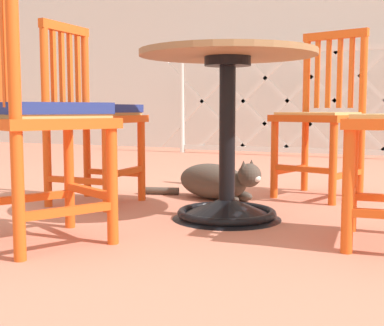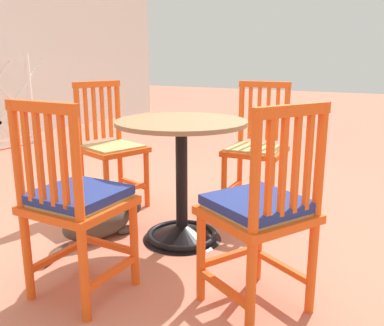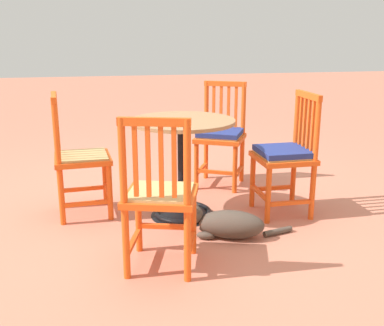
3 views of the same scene
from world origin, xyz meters
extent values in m
plane|color=#C6755B|center=(0.00, 0.00, 0.00)|extent=(24.00, 24.00, 0.00)
cone|color=black|center=(-0.11, 0.02, 0.05)|extent=(0.48, 0.48, 0.10)
torus|color=black|center=(-0.11, 0.02, 0.03)|extent=(0.44, 0.44, 0.04)
cylinder|color=black|center=(-0.11, 0.02, 0.37)|extent=(0.07, 0.07, 0.66)
cylinder|color=black|center=(-0.11, 0.02, 0.68)|extent=(0.20, 0.20, 0.04)
cylinder|color=#9E754C|center=(-0.11, 0.02, 0.72)|extent=(0.76, 0.76, 0.02)
cylinder|color=#EA5619|center=(-0.64, -0.39, 0.23)|extent=(0.04, 0.04, 0.45)
cylinder|color=#EA5619|center=(-0.34, -0.55, 0.23)|extent=(0.04, 0.04, 0.45)
cylinder|color=#EA5619|center=(-0.80, -0.69, 0.46)|extent=(0.04, 0.04, 0.91)
cylinder|color=#EA5619|center=(-0.49, -0.85, 0.46)|extent=(0.04, 0.04, 0.91)
cube|color=#EA5619|center=(-0.72, -0.54, 0.14)|extent=(0.18, 0.31, 0.03)
cube|color=#EA5619|center=(-0.42, -0.70, 0.14)|extent=(0.18, 0.31, 0.03)
cube|color=#EA5619|center=(-0.49, -0.47, 0.17)|extent=(0.31, 0.18, 0.03)
cube|color=#EA5619|center=(-0.57, -0.62, 0.43)|extent=(0.54, 0.54, 0.04)
cube|color=tan|center=(-0.57, -0.62, 0.45)|extent=(0.47, 0.47, 0.02)
cube|color=#EA5619|center=(-0.74, -0.72, 0.68)|extent=(0.03, 0.03, 0.39)
cube|color=#EA5619|center=(-0.68, -0.76, 0.68)|extent=(0.03, 0.03, 0.39)
cube|color=#EA5619|center=(-0.62, -0.79, 0.68)|extent=(0.03, 0.03, 0.39)
cube|color=#EA5619|center=(-0.56, -0.82, 0.68)|extent=(0.03, 0.03, 0.39)
cube|color=#EA5619|center=(-0.65, -0.77, 0.89)|extent=(0.35, 0.21, 0.04)
cube|color=navy|center=(-0.57, -0.62, 0.48)|extent=(0.49, 0.49, 0.04)
cylinder|color=#EA5619|center=(0.45, -0.35, 0.23)|extent=(0.04, 0.04, 0.45)
cylinder|color=#EA5619|center=(0.42, -0.01, 0.23)|extent=(0.04, 0.04, 0.45)
cylinder|color=#EA5619|center=(0.79, -0.32, 0.46)|extent=(0.04, 0.04, 0.91)
cylinder|color=#EA5619|center=(0.76, 0.02, 0.46)|extent=(0.04, 0.04, 0.91)
cube|color=#EA5619|center=(0.62, -0.34, 0.14)|extent=(0.34, 0.05, 0.03)
cube|color=#EA5619|center=(0.59, 0.00, 0.14)|extent=(0.34, 0.05, 0.03)
cube|color=#EA5619|center=(0.44, -0.18, 0.17)|extent=(0.05, 0.34, 0.03)
cube|color=#EA5619|center=(0.61, -0.17, 0.43)|extent=(0.43, 0.43, 0.04)
cube|color=tan|center=(0.61, -0.17, 0.45)|extent=(0.37, 0.37, 0.02)
cube|color=#EA5619|center=(0.78, -0.26, 0.68)|extent=(0.02, 0.03, 0.39)
cube|color=#EA5619|center=(0.78, -0.19, 0.68)|extent=(0.02, 0.03, 0.39)
cube|color=#EA5619|center=(0.77, -0.12, 0.68)|extent=(0.02, 0.03, 0.39)
cube|color=#EA5619|center=(0.77, -0.05, 0.68)|extent=(0.02, 0.03, 0.39)
cube|color=#EA5619|center=(0.78, -0.15, 0.89)|extent=(0.06, 0.38, 0.04)
cylinder|color=#EA5619|center=(0.27, 0.55, 0.23)|extent=(0.04, 0.04, 0.45)
cylinder|color=#EA5619|center=(-0.06, 0.65, 0.23)|extent=(0.04, 0.04, 0.45)
cylinder|color=#EA5619|center=(0.37, 0.87, 0.46)|extent=(0.04, 0.04, 0.91)
cylinder|color=#EA5619|center=(0.04, 0.97, 0.46)|extent=(0.04, 0.04, 0.91)
cube|color=#EA5619|center=(0.32, 0.71, 0.14)|extent=(0.13, 0.33, 0.03)
cube|color=#EA5619|center=(-0.01, 0.81, 0.14)|extent=(0.13, 0.33, 0.03)
cube|color=#EA5619|center=(0.11, 0.60, 0.17)|extent=(0.33, 0.13, 0.03)
cube|color=#EA5619|center=(0.16, 0.76, 0.43)|extent=(0.50, 0.50, 0.04)
cube|color=tan|center=(0.16, 0.76, 0.45)|extent=(0.44, 0.44, 0.02)
cube|color=#EA5619|center=(0.30, 0.89, 0.68)|extent=(0.03, 0.03, 0.39)
cube|color=#EA5619|center=(0.24, 0.91, 0.68)|extent=(0.03, 0.03, 0.39)
cube|color=#EA5619|center=(0.17, 0.93, 0.68)|extent=(0.03, 0.03, 0.39)
cube|color=#EA5619|center=(0.11, 0.95, 0.68)|extent=(0.03, 0.03, 0.39)
cube|color=#EA5619|center=(0.21, 0.92, 0.89)|extent=(0.37, 0.14, 0.04)
cylinder|color=#EA5619|center=(-0.68, 0.29, 0.23)|extent=(0.04, 0.04, 0.45)
cylinder|color=#EA5619|center=(-0.68, -0.05, 0.23)|extent=(0.04, 0.04, 0.45)
cylinder|color=#EA5619|center=(-1.02, 0.29, 0.46)|extent=(0.04, 0.04, 0.91)
cylinder|color=#EA5619|center=(-1.02, -0.05, 0.46)|extent=(0.04, 0.04, 0.91)
cube|color=#EA5619|center=(-0.85, 0.29, 0.14)|extent=(0.34, 0.03, 0.03)
cube|color=#EA5619|center=(-0.85, -0.05, 0.14)|extent=(0.34, 0.03, 0.03)
cube|color=#EA5619|center=(-0.68, 0.12, 0.17)|extent=(0.03, 0.34, 0.03)
cube|color=#EA5619|center=(-0.85, 0.12, 0.43)|extent=(0.40, 0.40, 0.04)
cube|color=tan|center=(-0.85, 0.12, 0.45)|extent=(0.35, 0.35, 0.02)
cube|color=#EA5619|center=(-1.02, 0.22, 0.68)|extent=(0.02, 0.02, 0.39)
cube|color=#EA5619|center=(-1.02, 0.15, 0.68)|extent=(0.02, 0.02, 0.39)
cube|color=#EA5619|center=(-1.02, 0.08, 0.68)|extent=(0.02, 0.02, 0.39)
cube|color=#EA5619|center=(-1.02, 0.02, 0.68)|extent=(0.02, 0.02, 0.39)
cube|color=#EA5619|center=(-1.02, 0.12, 0.89)|extent=(0.03, 0.38, 0.04)
cube|color=navy|center=(-0.85, 0.12, 0.48)|extent=(0.36, 0.36, 0.04)
ellipsoid|color=#4C4238|center=(-0.35, 0.48, 0.10)|extent=(0.48, 0.34, 0.19)
ellipsoid|color=silver|center=(-0.26, 0.44, 0.08)|extent=(0.22, 0.20, 0.14)
sphere|color=#4C4238|center=(-0.12, 0.39, 0.15)|extent=(0.12, 0.12, 0.12)
ellipsoid|color=silver|center=(-0.08, 0.37, 0.14)|extent=(0.06, 0.06, 0.04)
cone|color=#4C4238|center=(-0.12, 0.42, 0.20)|extent=(0.04, 0.04, 0.04)
cone|color=#4C4238|center=(-0.14, 0.36, 0.20)|extent=(0.04, 0.04, 0.04)
ellipsoid|color=#4C4238|center=(-0.18, 0.47, 0.03)|extent=(0.13, 0.10, 0.05)
ellipsoid|color=#4C4238|center=(-0.22, 0.37, 0.03)|extent=(0.13, 0.10, 0.05)
cylinder|color=#4C4238|center=(-0.68, 0.50, 0.02)|extent=(0.22, 0.09, 0.04)
camera|label=1|loc=(0.66, -2.15, 0.48)|focal=49.59mm
camera|label=2|loc=(-2.17, -1.20, 1.08)|focal=39.48mm
camera|label=3|loc=(0.49, 3.23, 1.32)|focal=43.47mm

